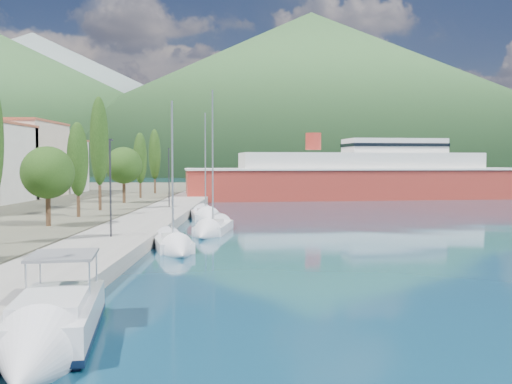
{
  "coord_description": "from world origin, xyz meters",
  "views": [
    {
      "loc": [
        0.03,
        -22.57,
        5.42
      ],
      "look_at": [
        0.0,
        14.0,
        3.5
      ],
      "focal_mm": 40.0,
      "sensor_mm": 36.0,
      "label": 1
    }
  ],
  "objects": [
    {
      "name": "lamp_posts",
      "position": [
        -9.0,
        14.21,
        4.08
      ],
      "size": [
        0.15,
        42.73,
        6.06
      ],
      "color": "#2D2D33",
      "rests_on": "quay"
    },
    {
      "name": "motor_cruiser",
      "position": [
        -5.85,
        -6.86,
        0.51
      ],
      "size": [
        3.82,
        8.61,
        3.07
      ],
      "color": "black",
      "rests_on": "ground"
    },
    {
      "name": "sailboat_near",
      "position": [
        -4.8,
        11.33,
        0.28
      ],
      "size": [
        3.89,
        7.26,
        10.0
      ],
      "color": "silver",
      "rests_on": "ground"
    },
    {
      "name": "tree_row",
      "position": [
        -15.33,
        32.27,
        5.69
      ],
      "size": [
        4.24,
        61.87,
        11.12
      ],
      "color": "#47301E",
      "rests_on": "land_strip"
    },
    {
      "name": "quay",
      "position": [
        -9.0,
        26.0,
        0.4
      ],
      "size": [
        5.0,
        88.0,
        0.8
      ],
      "primitive_type": "cube",
      "color": "gray",
      "rests_on": "ground"
    },
    {
      "name": "ferry",
      "position": [
        15.58,
        62.16,
        3.11
      ],
      "size": [
        52.47,
        17.99,
        10.22
      ],
      "color": "#A32C22",
      "rests_on": "ground"
    },
    {
      "name": "hills_far",
      "position": [
        138.59,
        618.73,
        77.39
      ],
      "size": [
        1480.0,
        900.0,
        180.0
      ],
      "color": "slate",
      "rests_on": "ground"
    },
    {
      "name": "ground",
      "position": [
        0.0,
        120.0,
        0.0
      ],
      "size": [
        1400.0,
        1400.0,
        0.0
      ],
      "primitive_type": "plane",
      "color": "#103950"
    },
    {
      "name": "hills_near",
      "position": [
        98.04,
        372.5,
        49.18
      ],
      "size": [
        1010.0,
        520.0,
        115.0
      ],
      "color": "#31582C",
      "rests_on": "ground"
    },
    {
      "name": "sailboat_far",
      "position": [
        -4.47,
        29.19,
        0.31
      ],
      "size": [
        3.73,
        7.75,
        10.93
      ],
      "color": "silver",
      "rests_on": "ground"
    },
    {
      "name": "sailboat_mid",
      "position": [
        -3.51,
        19.51,
        0.29
      ],
      "size": [
        3.06,
        8.36,
        11.75
      ],
      "color": "silver",
      "rests_on": "ground"
    }
  ]
}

